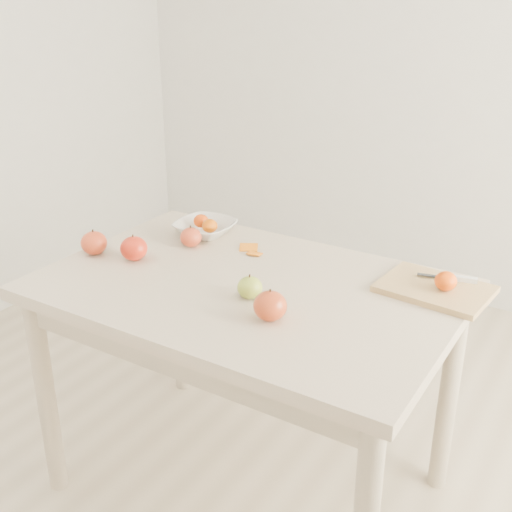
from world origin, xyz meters
The scene contains 15 objects.
ground centered at (0.00, 0.00, 0.00)m, with size 3.50×3.50×0.00m, color #C6B293.
table centered at (0.00, 0.00, 0.65)m, with size 1.20×0.80×0.75m.
cutting_board centered at (0.48, 0.24, 0.76)m, with size 0.30×0.22×0.02m, color tan.
board_tangerine centered at (0.51, 0.23, 0.80)m, with size 0.06×0.06×0.05m, color #E04E07.
fruit_bowl centered at (-0.33, 0.25, 0.77)m, with size 0.20×0.20×0.05m, color white.
bowl_tangerine_near centered at (-0.36, 0.26, 0.79)m, with size 0.05×0.05×0.05m, color #D54007.
bowl_tangerine_far centered at (-0.30, 0.24, 0.80)m, with size 0.05×0.05×0.05m, color #E15D07.
orange_peel_a centered at (-0.14, 0.22, 0.75)m, with size 0.06×0.04×0.00m, color orange.
orange_peel_b centered at (-0.10, 0.19, 0.75)m, with size 0.04×0.04×0.00m, color orange.
paring_knife centered at (0.53, 0.31, 0.78)m, with size 0.17×0.06×0.01m.
apple_green centered at (0.06, -0.07, 0.78)m, with size 0.07×0.07×0.06m, color olive.
apple_red_e centered at (0.17, -0.15, 0.79)m, with size 0.09×0.09×0.08m, color maroon.
apple_red_d centered at (-0.54, -0.07, 0.79)m, with size 0.08×0.08×0.08m, color #A3040B.
apple_red_b centered at (-0.40, -0.04, 0.79)m, with size 0.09×0.09×0.08m, color maroon.
apple_red_a centered at (-0.31, 0.15, 0.78)m, with size 0.07×0.07×0.07m, color #A2261C.
Camera 1 is at (0.91, -1.42, 1.56)m, focal length 45.00 mm.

